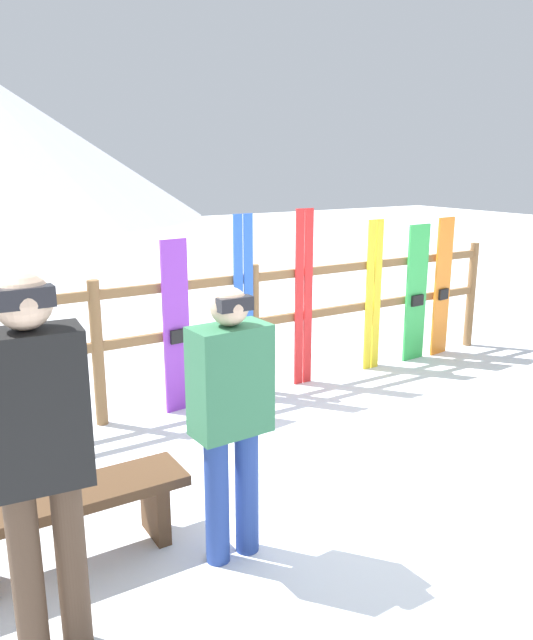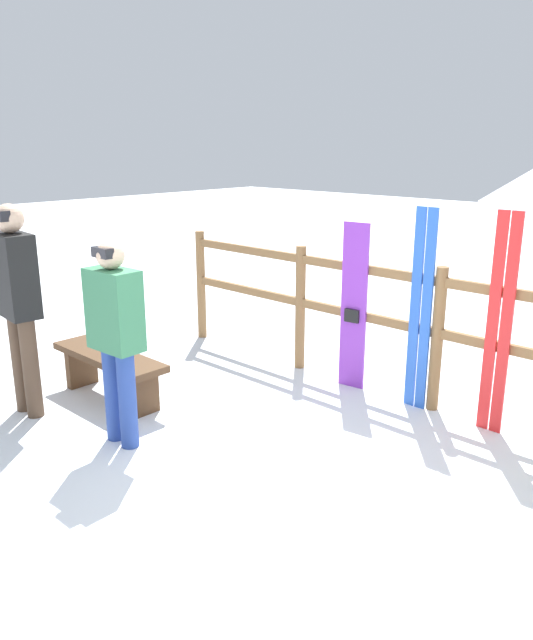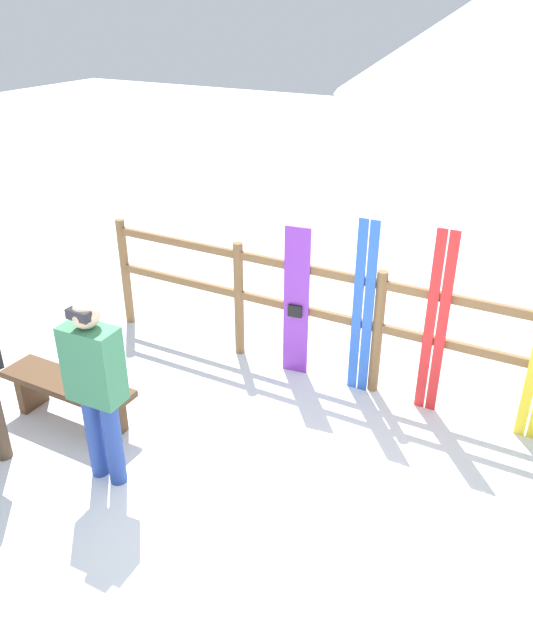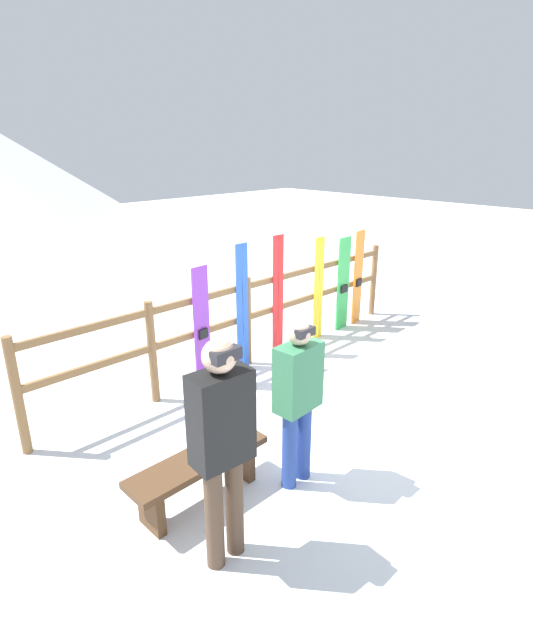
{
  "view_description": "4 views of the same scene",
  "coord_description": "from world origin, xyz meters",
  "px_view_note": "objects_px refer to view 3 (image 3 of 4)",
  "views": [
    {
      "loc": [
        -2.86,
        -2.95,
        2.17
      ],
      "look_at": [
        -0.32,
        1.22,
        0.92
      ],
      "focal_mm": 35.0,
      "sensor_mm": 36.0,
      "label": 1
    },
    {
      "loc": [
        2.35,
        -2.6,
        2.22
      ],
      "look_at": [
        -0.95,
        0.91,
        0.83
      ],
      "focal_mm": 35.0,
      "sensor_mm": 36.0,
      "label": 2
    },
    {
      "loc": [
        1.51,
        -2.96,
        3.41
      ],
      "look_at": [
        -0.75,
        1.2,
        0.93
      ],
      "focal_mm": 35.0,
      "sensor_mm": 36.0,
      "label": 3
    },
    {
      "loc": [
        -4.27,
        -2.71,
        2.94
      ],
      "look_at": [
        -0.35,
        1.26,
        0.91
      ],
      "focal_mm": 28.0,
      "sensor_mm": 36.0,
      "label": 4
    }
  ],
  "objects_px": {
    "ski_pair_blue": "(363,309)",
    "ski_pair_red": "(436,325)",
    "snowboard_purple": "(296,303)",
    "person_plaid_green": "(96,382)",
    "bench": "(68,391)"
  },
  "relations": [
    {
      "from": "snowboard_purple",
      "to": "ski_pair_red",
      "type": "bearing_deg",
      "value": 0.14
    },
    {
      "from": "bench",
      "to": "ski_pair_red",
      "type": "relative_size",
      "value": 0.73
    },
    {
      "from": "ski_pair_red",
      "to": "ski_pair_blue",
      "type": "bearing_deg",
      "value": 180.0
    },
    {
      "from": "bench",
      "to": "ski_pair_blue",
      "type": "height_order",
      "value": "ski_pair_blue"
    },
    {
      "from": "person_plaid_green",
      "to": "bench",
      "type": "bearing_deg",
      "value": 152.41
    },
    {
      "from": "ski_pair_blue",
      "to": "ski_pair_red",
      "type": "distance_m",
      "value": 0.67
    },
    {
      "from": "person_plaid_green",
      "to": "ski_pair_red",
      "type": "xyz_separation_m",
      "value": [
        1.94,
        2.12,
        -0.03
      ]
    },
    {
      "from": "ski_pair_blue",
      "to": "ski_pair_red",
      "type": "xyz_separation_m",
      "value": [
        0.67,
        0.0,
        0.01
      ]
    },
    {
      "from": "person_plaid_green",
      "to": "ski_pair_red",
      "type": "distance_m",
      "value": 2.88
    },
    {
      "from": "ski_pair_blue",
      "to": "person_plaid_green",
      "type": "bearing_deg",
      "value": -120.9
    },
    {
      "from": "bench",
      "to": "ski_pair_red",
      "type": "distance_m",
      "value": 3.26
    },
    {
      "from": "snowboard_purple",
      "to": "ski_pair_blue",
      "type": "relative_size",
      "value": 0.89
    },
    {
      "from": "ski_pair_blue",
      "to": "ski_pair_red",
      "type": "relative_size",
      "value": 0.99
    },
    {
      "from": "snowboard_purple",
      "to": "ski_pair_red",
      "type": "xyz_separation_m",
      "value": [
        1.34,
        0.0,
        0.11
      ]
    },
    {
      "from": "ski_pair_blue",
      "to": "ski_pair_red",
      "type": "bearing_deg",
      "value": 0.0
    }
  ]
}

